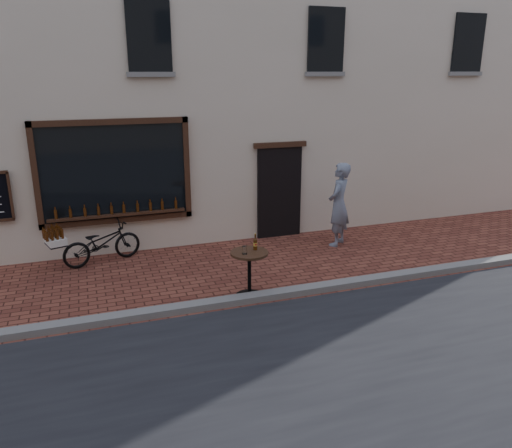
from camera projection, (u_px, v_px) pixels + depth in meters
name	position (u px, v px, depth m)	size (l,w,h in m)	color
ground	(250.00, 306.00, 8.67)	(90.00, 90.00, 0.00)	#5B281D
kerb	(246.00, 299.00, 8.83)	(90.00, 0.25, 0.12)	slate
shop_building	(171.00, 28.00, 13.06)	(28.00, 6.20, 10.00)	beige
cargo_bicycle	(100.00, 243.00, 10.51)	(1.99, 1.09, 0.94)	black
bistro_table	(249.00, 265.00, 8.87)	(0.67, 0.67, 1.16)	black
pedestrian	(339.00, 205.00, 11.48)	(0.71, 0.46, 1.94)	slate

